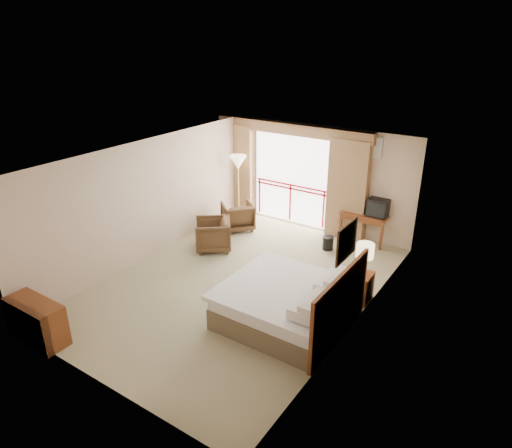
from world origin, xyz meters
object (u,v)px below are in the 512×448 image
Objects in this scene: tv at (378,208)px; nightstand at (360,286)px; floor_lamp at (238,165)px; table_lamp at (365,251)px; dresser at (36,321)px; armchair_near at (214,249)px; desk at (366,219)px; armchair_far at (238,229)px; wastebasket at (328,243)px; side_table at (218,225)px; bed at (289,303)px.

nightstand is at bearing -54.72° from tv.
floor_lamp reaches higher than tv.
table_lamp is 0.53× the size of dresser.
floor_lamp is at bearing 155.35° from table_lamp.
table_lamp is at bearing 44.42° from dresser.
table_lamp is at bearing 89.05° from nightstand.
armchair_near is (-3.13, -2.39, -0.96)m from tv.
desk is at bearing 108.76° from nightstand.
nightstand is at bearing -66.68° from desk.
tv reaches higher than desk.
floor_lamp is at bearing -151.17° from tv.
dresser reaches higher than armchair_far.
desk reaches higher than wastebasket.
wastebasket is 0.39× the size of armchair_near.
nightstand is 4.17m from side_table.
side_table is at bearing -131.40° from tv.
tv reaches higher than nightstand.
armchair_far is at bearing -175.37° from wastebasket.
floor_lamp is at bearing 102.34° from side_table.
desk is 1.39× the size of armchair_near.
side_table is (-3.46, -1.78, -0.63)m from tv.
armchair_far reaches higher than wastebasket.
floor_lamp is 1.61× the size of dresser.
desk is at bearing 92.10° from bed.
desk is at bearing -169.45° from tv.
nightstand is 0.74m from table_lamp.
tv is 3.82m from floor_lamp.
desk reaches higher than dresser.
bed is 4.03m from desk.
armchair_near is at bearing 152.18° from bed.
tv is at bearing 103.01° from nightstand.
desk is 0.64× the size of floor_lamp.
floor_lamp is at bearing 153.86° from nightstand.
desk reaches higher than armchair_far.
bed is 2.71× the size of armchair_far.
table_lamp is at bearing -66.32° from desk.
nightstand reaches higher than wastebasket.
table_lamp reaches higher than dresser.
desk reaches higher than armchair_near.
dresser reaches higher than side_table.
armchair_far is (-2.50, -0.20, -0.16)m from wastebasket.
armchair_far is 0.44× the size of floor_lamp.
armchair_near is at bearing -72.10° from floor_lamp.
dresser is at bearing -113.58° from wastebasket.
nightstand is at bearing -90.00° from table_lamp.
side_table is at bearing 146.62° from bed.
floor_lamp reaches higher than nightstand.
tv is 1.00× the size of side_table.
side_table reaches higher than wastebasket.
nightstand is (0.79, 1.41, -0.10)m from bed.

